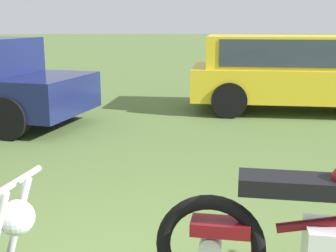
# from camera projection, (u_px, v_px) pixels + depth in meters

# --- Properties ---
(car_yellow) EXTENTS (4.68, 2.47, 1.43)m
(car_yellow) POSITION_uv_depth(u_px,v_px,m) (300.00, 68.00, 8.66)
(car_yellow) COLOR gold
(car_yellow) RESTS_ON ground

